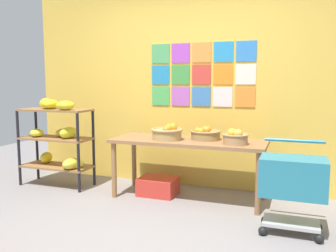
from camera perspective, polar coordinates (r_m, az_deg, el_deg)
name	(u,v)px	position (r m, az deg, el deg)	size (l,w,h in m)	color
ground	(139,236)	(3.35, -4.64, -17.07)	(9.36, 9.36, 0.00)	gray
back_wall_with_art	(193,84)	(4.67, 4.08, 6.64)	(4.62, 0.07, 2.67)	gold
banana_shelf_unit	(58,138)	(4.88, -17.15, -1.81)	(0.96, 0.47, 1.16)	black
display_table	(188,146)	(4.18, 3.27, -3.25)	(1.79, 0.67, 0.70)	#91633D
fruit_basket_back_left	(205,134)	(4.18, 5.97, -1.24)	(0.36, 0.36, 0.16)	olive
fruit_basket_back_right	(167,133)	(4.15, -0.12, -1.05)	(0.37, 0.37, 0.19)	tan
fruit_basket_right	(235,137)	(3.90, 10.68, -1.77)	(0.28, 0.28, 0.17)	#A77D52
produce_crate_under_table	(158,186)	(4.42, -1.60, -9.58)	(0.45, 0.36, 0.21)	red
shopping_cart	(293,180)	(3.41, 19.33, -8.18)	(0.57, 0.41, 0.84)	black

